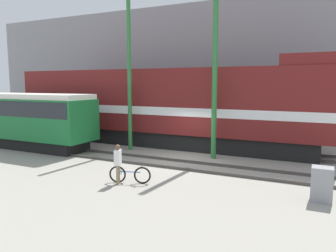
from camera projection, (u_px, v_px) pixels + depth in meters
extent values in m
plane|color=#9E998C|center=(182.00, 159.00, 17.63)|extent=(120.00, 120.00, 0.00)
cube|color=#47423D|center=(165.00, 166.00, 15.74)|extent=(60.00, 0.07, 0.14)
cube|color=#47423D|center=(177.00, 160.00, 17.02)|extent=(60.00, 0.07, 0.14)
cube|color=#47423D|center=(198.00, 150.00, 19.80)|extent=(60.00, 0.07, 0.14)
cube|color=#47423D|center=(206.00, 146.00, 21.07)|extent=(60.00, 0.07, 0.14)
cube|color=gray|center=(239.00, 70.00, 27.68)|extent=(49.22, 6.00, 10.40)
cube|color=black|center=(159.00, 137.00, 21.70)|extent=(19.48, 2.55, 1.00)
cube|color=maroon|center=(159.00, 100.00, 21.38)|extent=(21.17, 3.00, 3.94)
cube|color=white|center=(159.00, 109.00, 21.46)|extent=(20.75, 3.04, 0.50)
cube|color=maroon|center=(313.00, 60.00, 17.13)|extent=(3.00, 2.85, 0.60)
cube|color=black|center=(30.00, 142.00, 20.65)|extent=(7.98, 2.00, 0.70)
cube|color=#196B33|center=(28.00, 118.00, 20.45)|extent=(9.07, 2.50, 2.41)
cube|color=#1E2328|center=(28.00, 107.00, 20.37)|extent=(8.71, 2.54, 0.90)
cube|color=silver|center=(27.00, 96.00, 20.28)|extent=(8.89, 2.38, 0.30)
torus|color=black|center=(142.00, 175.00, 13.21)|extent=(0.69, 0.28, 0.70)
torus|color=black|center=(118.00, 174.00, 13.35)|extent=(0.69, 0.28, 0.70)
cylinder|color=#1E4C99|center=(130.00, 172.00, 13.26)|extent=(0.85, 0.31, 0.04)
cylinder|color=#1E4C99|center=(121.00, 171.00, 13.31)|extent=(0.03, 0.03, 0.32)
cylinder|color=#262626|center=(142.00, 166.00, 13.15)|extent=(0.16, 0.43, 0.02)
cylinder|color=#8C7A5B|center=(119.00, 174.00, 13.27)|extent=(0.11, 0.11, 0.79)
cylinder|color=#8C7A5B|center=(118.00, 175.00, 13.12)|extent=(0.11, 0.11, 0.79)
cube|color=white|center=(118.00, 157.00, 13.10)|extent=(0.32, 0.41, 0.61)
sphere|color=brown|center=(118.00, 147.00, 13.05)|extent=(0.21, 0.21, 0.21)
cylinder|color=#2D7238|center=(129.00, 69.00, 19.47)|extent=(0.24, 0.24, 9.78)
cylinder|color=#2D7238|center=(215.00, 65.00, 17.14)|extent=(0.27, 0.27, 9.96)
cube|color=gray|center=(322.00, 184.00, 11.22)|extent=(0.70, 0.60, 1.20)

